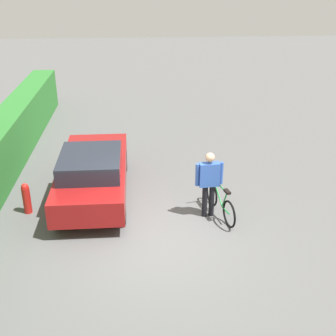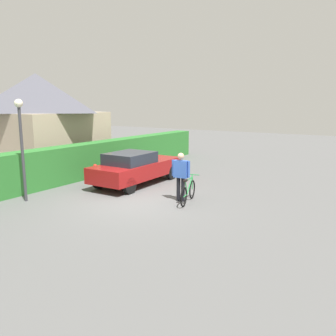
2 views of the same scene
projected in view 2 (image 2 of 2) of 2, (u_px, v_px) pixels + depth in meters
name	position (u px, v px, depth m)	size (l,w,h in m)	color
ground_plane	(136.00, 201.00, 11.97)	(60.00, 60.00, 0.00)	#565656
hedge_row	(51.00, 167.00, 14.15)	(21.48, 0.90, 1.55)	#2B702B
house_distant	(38.00, 119.00, 18.75)	(5.30, 6.23, 4.90)	tan
parked_car_near	(136.00, 167.00, 14.41)	(4.38, 1.76, 1.38)	maroon
bicycle	(188.00, 192.00, 11.79)	(1.69, 0.60, 0.88)	black
person_rider	(181.00, 173.00, 11.84)	(0.24, 0.68, 1.69)	black
street_lamp	(21.00, 134.00, 11.61)	(0.28, 0.28, 3.49)	#38383D
fire_hydrant	(95.00, 173.00, 14.71)	(0.20, 0.20, 0.81)	red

